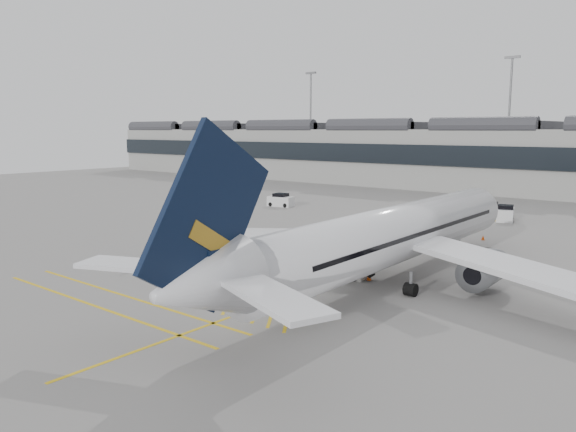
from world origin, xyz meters
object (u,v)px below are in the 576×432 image
Objects in this scene: ramp_agent_a at (335,246)px; pushback_tug at (177,245)px; baggage_cart_a at (292,246)px; ramp_agent_b at (324,254)px; belt_loader at (342,271)px; airliner_main at (389,237)px.

pushback_tug is (-12.36, -7.31, -0.41)m from ramp_agent_a.
ramp_agent_b is at bearing 16.51° from baggage_cart_a.
belt_loader is 2.20× the size of ramp_agent_a.
ramp_agent_a reaches higher than belt_loader.
ramp_agent_a is at bearing 149.22° from airliner_main.
belt_loader reaches higher than ramp_agent_b.
ramp_agent_b reaches higher than pushback_tug.
belt_loader reaches higher than baggage_cart_a.
ramp_agent_a is 1.20× the size of ramp_agent_b.
ramp_agent_b is (3.73, -0.42, -0.10)m from baggage_cart_a.
ramp_agent_b is at bearing -110.30° from ramp_agent_a.
airliner_main is at bearing -66.08° from ramp_agent_a.
airliner_main reaches higher than baggage_cart_a.
belt_loader is at bearing -167.73° from airliner_main.
ramp_agent_a is 0.85× the size of pushback_tug.
belt_loader is 16.81m from pushback_tug.
baggage_cart_a is 0.88× the size of pushback_tug.
airliner_main is at bearing 5.62° from pushback_tug.
airliner_main is 4.61m from belt_loader.
baggage_cart_a reaches higher than ramp_agent_b.
airliner_main reaches higher than ramp_agent_b.
airliner_main is 27.06× the size of ramp_agent_b.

